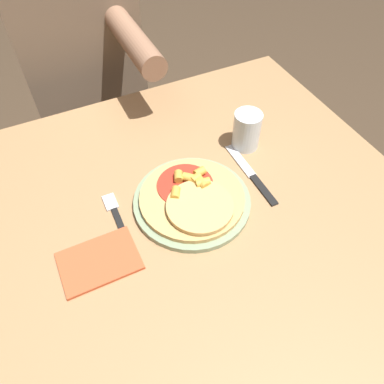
% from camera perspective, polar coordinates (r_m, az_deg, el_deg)
% --- Properties ---
extents(ground_plane, '(8.00, 8.00, 0.00)m').
position_cam_1_polar(ground_plane, '(1.49, 0.14, -20.70)').
color(ground_plane, '#423323').
extents(dining_table, '(1.05, 0.99, 0.73)m').
position_cam_1_polar(dining_table, '(0.92, 0.21, -7.79)').
color(dining_table, '#9E754C').
rests_on(dining_table, ground_plane).
extents(plate, '(0.27, 0.27, 0.01)m').
position_cam_1_polar(plate, '(0.85, 0.00, -1.42)').
color(plate, gray).
rests_on(plate, dining_table).
extents(pizza, '(0.24, 0.24, 0.04)m').
position_cam_1_polar(pizza, '(0.84, 0.19, -0.84)').
color(pizza, tan).
rests_on(pizza, plate).
extents(fork, '(0.03, 0.18, 0.00)m').
position_cam_1_polar(fork, '(0.84, -11.29, -3.98)').
color(fork, black).
rests_on(fork, dining_table).
extents(knife, '(0.02, 0.22, 0.00)m').
position_cam_1_polar(knife, '(0.92, 9.08, 2.58)').
color(knife, black).
rests_on(knife, dining_table).
extents(drinking_glass, '(0.07, 0.07, 0.10)m').
position_cam_1_polar(drinking_glass, '(0.97, 8.33, 9.28)').
color(drinking_glass, silver).
rests_on(drinking_glass, dining_table).
extents(napkin, '(0.16, 0.11, 0.01)m').
position_cam_1_polar(napkin, '(0.79, -13.95, -10.17)').
color(napkin, '#C6512D').
rests_on(napkin, dining_table).
extents(person_diner, '(0.37, 0.52, 1.23)m').
position_cam_1_polar(person_diner, '(1.38, -16.23, 18.31)').
color(person_diner, '#2D2D38').
rests_on(person_diner, ground_plane).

